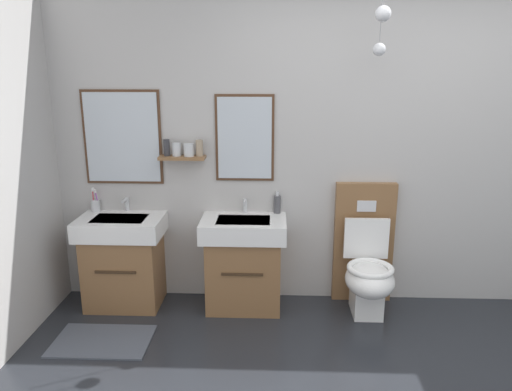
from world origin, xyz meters
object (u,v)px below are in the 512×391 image
Objects in this scene: toilet at (366,265)px; toothbrush_cup at (96,205)px; soap_dispenser at (277,204)px; vanity_sink_right at (244,261)px; vanity_sink_left at (124,259)px.

toothbrush_cup is (-2.19, 0.16, 0.42)m from toilet.
toothbrush_cup is at bearing -179.60° from soap_dispenser.
vanity_sink_right is 1.30m from toothbrush_cup.
vanity_sink_left and vanity_sink_right have the same top height.
vanity_sink_right is at bearing -7.13° from toothbrush_cup.
vanity_sink_left is 1.00× the size of vanity_sink_right.
soap_dispenser reaches higher than vanity_sink_left.
toilet reaches higher than vanity_sink_right.
vanity_sink_left is 3.71× the size of toothbrush_cup.
vanity_sink_right is at bearing 179.54° from toilet.
soap_dispenser is (1.23, 0.16, 0.43)m from vanity_sink_left.
vanity_sink_left is at bearing 180.00° from vanity_sink_right.
vanity_sink_left is 0.74× the size of toilet.
vanity_sink_left is at bearing 179.77° from toilet.
toilet reaches higher than soap_dispenser.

